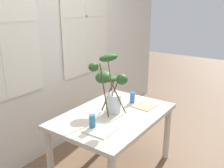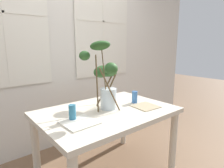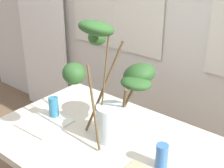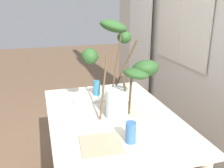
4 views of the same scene
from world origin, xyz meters
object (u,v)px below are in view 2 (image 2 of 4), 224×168
Objects in this scene: vase_with_branches at (105,78)px; drinking_glass_blue_right at (134,97)px; dining_table at (107,119)px; plate_square_left at (79,122)px; drinking_glass_blue_left at (72,113)px; plate_square_right at (146,106)px.

vase_with_branches is 5.38× the size of drinking_glass_blue_right.
dining_table is 4.92× the size of plate_square_left.
drinking_glass_blue_left is 0.78m from plate_square_right.
vase_with_branches is 5.01× the size of drinking_glass_blue_left.
plate_square_left is (-0.38, -0.11, 0.10)m from dining_table.
vase_with_branches is 0.54m from plate_square_left.
drinking_glass_blue_right is 0.48× the size of plate_square_left.
plate_square_right is (0.38, -0.18, 0.10)m from dining_table.
plate_square_right is at bearing -95.36° from drinking_glass_blue_right.
drinking_glass_blue_left is at bearing 168.50° from plate_square_right.
vase_with_branches is at bearing 67.23° from dining_table.
plate_square_right is (-0.02, -0.18, -0.06)m from drinking_glass_blue_right.
plate_square_left is at bearing -156.06° from vase_with_branches.
drinking_glass_blue_right is 0.19m from plate_square_right.
drinking_glass_blue_left reaches higher than drinking_glass_blue_right.
plate_square_left is 1.12× the size of plate_square_right.
drinking_glass_blue_left is 0.78m from drinking_glass_blue_right.
drinking_glass_blue_left reaches higher than plate_square_right.
vase_with_branches is 2.91× the size of plate_square_right.
dining_table is 9.48× the size of drinking_glass_blue_left.
drinking_glass_blue_left reaches higher than plate_square_left.
drinking_glass_blue_left is at bearing 97.43° from plate_square_left.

